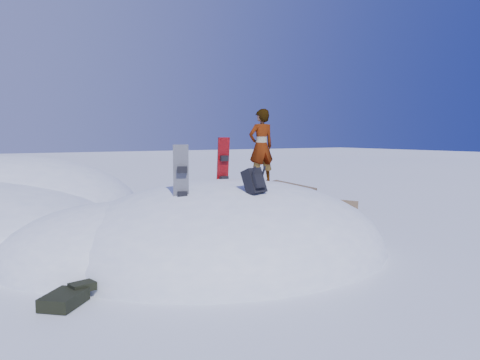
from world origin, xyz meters
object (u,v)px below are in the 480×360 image
snowboard_red (223,171)px  person (261,146)px  backpack (255,181)px  snowboard_dark (181,185)px

snowboard_red → person: bearing=-27.2°
person → backpack: bearing=55.0°
snowboard_red → person: (0.74, -0.36, 0.52)m
snowboard_red → backpack: 1.57m
snowboard_dark → person: (2.16, 0.64, 0.65)m
snowboard_red → snowboard_dark: size_ratio=0.98×
snowboard_dark → backpack: snowboard_dark is taller
backpack → snowboard_dark: bearing=142.8°
snowboard_dark → backpack: 1.34m
snowboard_red → snowboard_dark: snowboard_red is taller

